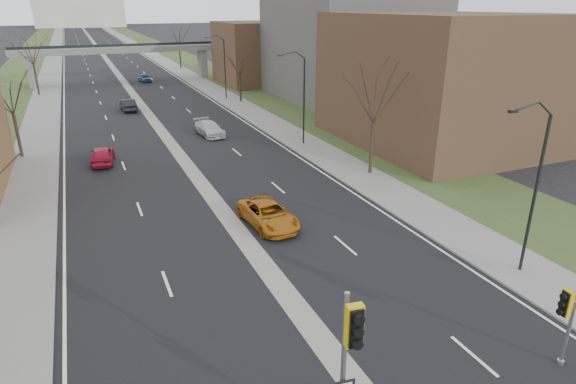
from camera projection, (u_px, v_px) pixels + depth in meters
road_surface at (99, 50)px, 143.17m from camera, size 20.00×600.00×0.01m
median_strip at (99, 50)px, 143.18m from camera, size 1.20×600.00×0.02m
sidewalk_right at (141, 48)px, 147.61m from camera, size 4.00×600.00×0.12m
sidewalk_left at (55, 51)px, 138.70m from camera, size 4.00×600.00×0.12m
grass_verge_right at (160, 47)px, 149.84m from camera, size 8.00×600.00×0.10m
grass_verge_left at (32, 52)px, 136.48m from camera, size 8.00×600.00×0.10m
commercial_block_near at (438, 80)px, 45.74m from camera, size 16.00×20.00×12.00m
commercial_block_mid at (348, 44)px, 67.17m from camera, size 18.00×22.00×15.00m
commercial_block_far at (263, 53)px, 81.22m from camera, size 14.00×14.00×10.00m
pedestrian_bridge at (121, 54)px, 81.65m from camera, size 34.00×3.00×6.45m
streetlight_near at (533, 142)px, 21.79m from camera, size 2.61×0.20×8.70m
streetlight_mid at (296, 72)px, 43.98m from camera, size 2.61×0.20×8.70m
streetlight_far at (218, 49)px, 66.18m from camera, size 2.61×0.20×8.70m
tree_left_b at (8, 87)px, 40.47m from camera, size 6.75×6.75×8.81m
tree_left_c at (30, 46)px, 69.19m from camera, size 7.65×7.65×9.99m
tree_right_a at (375, 91)px, 36.31m from camera, size 7.20×7.20×9.40m
tree_right_b at (239, 59)px, 64.78m from camera, size 6.30×6.30×8.22m
tree_right_c at (178, 34)px, 98.47m from camera, size 7.65×7.65×9.99m
signal_pole_median at (349, 353)px, 13.03m from camera, size 0.66×0.94×5.67m
car_left_near at (102, 155)px, 40.98m from camera, size 2.37×4.65×1.52m
car_left_far at (128, 105)px, 61.22m from camera, size 1.81×4.62×1.50m
car_right_near at (268, 214)px, 29.51m from camera, size 2.81×5.38×1.45m
car_right_mid at (209, 129)px, 49.77m from camera, size 2.54×5.17×1.45m
car_right_far at (145, 78)px, 83.91m from camera, size 2.02×4.18×1.38m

